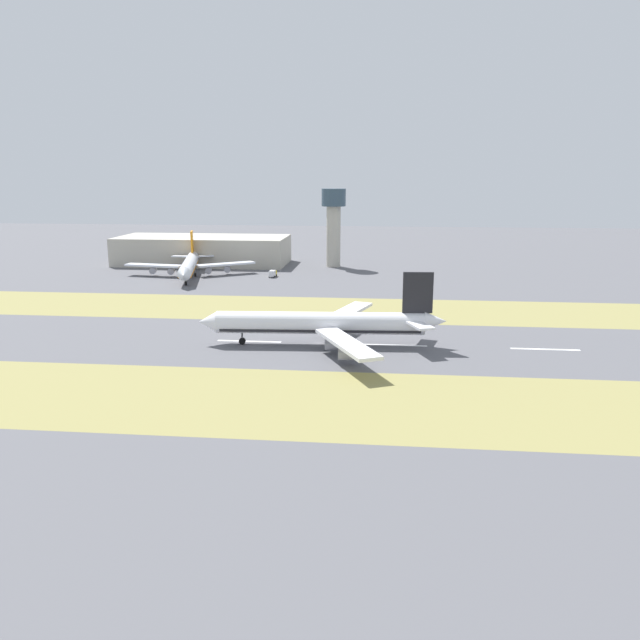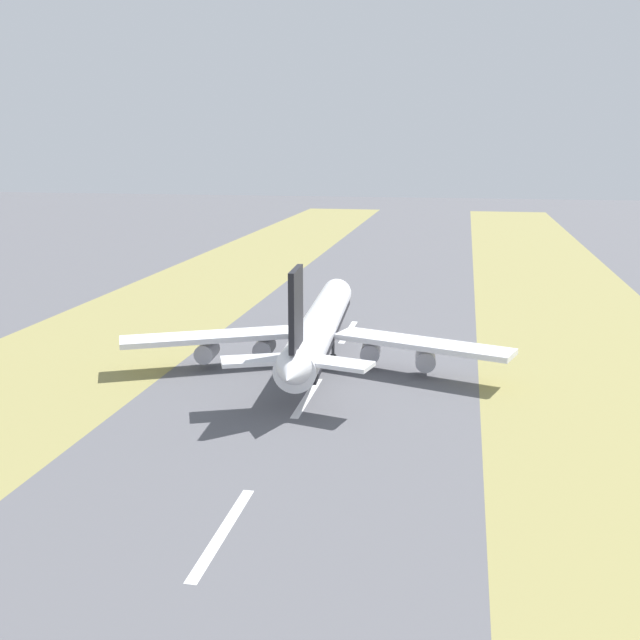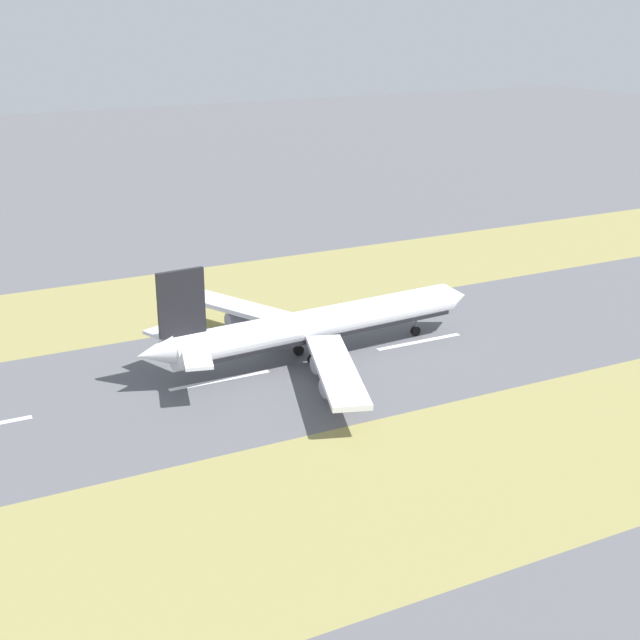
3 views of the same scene
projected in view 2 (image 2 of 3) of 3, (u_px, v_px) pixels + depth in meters
ground_plane at (331, 359)px, 130.03m from camera, size 800.00×800.00×0.00m
grass_median_west at (92, 346)px, 138.26m from camera, size 40.00×600.00×0.01m
grass_median_east at (603, 374)px, 121.79m from camera, size 40.00×600.00×0.01m
centreline_dash_near at (223, 532)px, 72.20m from camera, size 1.20×18.00×0.01m
centreline_dash_mid at (307, 397)px, 110.43m from camera, size 1.20×18.00×0.01m
centreline_dash_far at (348, 332)px, 148.66m from camera, size 1.20×18.00×0.01m
airplane_main_jet at (319, 328)px, 126.67m from camera, size 64.01×67.21×20.20m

